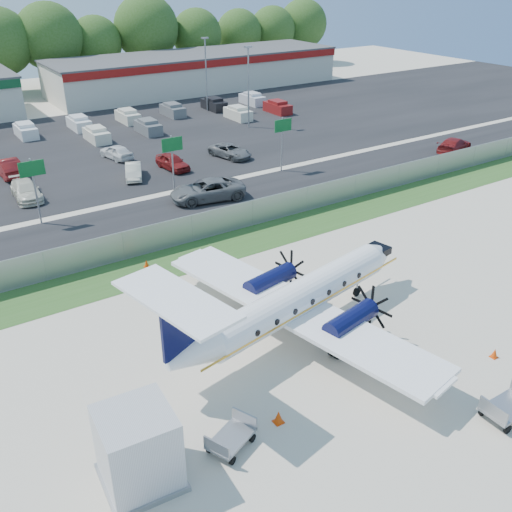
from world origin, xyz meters
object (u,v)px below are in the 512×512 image
baggage_cart_far (508,407)px  baggage_cart_near (231,437)px  service_container (138,450)px  aircraft (296,299)px

baggage_cart_far → baggage_cart_near: bearing=155.0°
service_container → baggage_cart_far: bearing=-20.8°
baggage_cart_far → aircraft: bearing=111.0°
aircraft → baggage_cart_far: (3.82, -9.95, -1.51)m
baggage_cart_near → service_container: service_container is taller
aircraft → baggage_cart_far: size_ratio=7.71×
baggage_cart_near → baggage_cart_far: baggage_cart_far is taller
baggage_cart_far → service_container: (-14.36, 5.46, 0.92)m
baggage_cart_far → service_container: 15.40m
service_container → aircraft: bearing=23.0°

